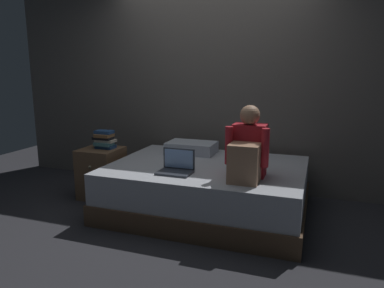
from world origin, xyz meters
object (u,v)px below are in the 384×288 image
Objects in this scene: nightstand at (102,173)px; pillow at (192,148)px; person_sitting at (248,151)px; book_stack at (104,140)px; bed at (207,189)px; laptop at (176,167)px.

pillow reaches higher than nightstand.
person_sitting is 2.67× the size of book_stack.
nightstand is 1.87m from person_sitting.
bed is 8.14× the size of book_stack.
nightstand is 0.89× the size of person_sitting.
person_sitting is 1.13m from pillow.
laptop is 0.57× the size of pillow.
person_sitting is at bearing -43.84° from pillow.
book_stack reaches higher than pillow.
bed is 1.33m from book_stack.
laptop reaches higher than nightstand.
pillow is at bearing 23.69° from nightstand.
bed is at bearing -2.44° from book_stack.
person_sitting is at bearing 4.29° from laptop.
pillow is at bearing 23.16° from book_stack.
book_stack reaches higher than laptop.
nightstand is at bearing 168.83° from person_sitting.
bed is 1.30m from nightstand.
nightstand is 1.04× the size of pillow.
book_stack is (-0.93, -0.40, 0.11)m from pillow.
bed is 3.05× the size of person_sitting.
bed is at bearing 62.98° from laptop.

